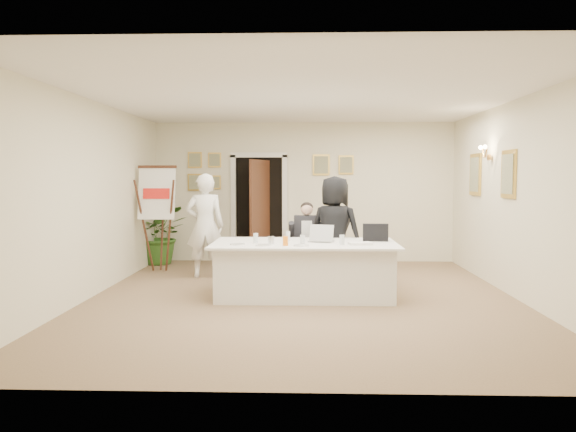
{
  "coord_description": "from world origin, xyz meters",
  "views": [
    {
      "loc": [
        0.05,
        -7.83,
        1.71
      ],
      "look_at": [
        -0.22,
        0.6,
        1.12
      ],
      "focal_mm": 35.0,
      "sensor_mm": 36.0,
      "label": 1
    }
  ],
  "objects_px": {
    "conference_table": "(304,269)",
    "standing_woman": "(335,231)",
    "laptop_bag": "(375,232)",
    "potted_palm": "(161,235)",
    "seated_man": "(307,242)",
    "steel_jug": "(271,240)",
    "paper_stack": "(360,243)",
    "flip_chart": "(159,224)",
    "oj_glass": "(285,241)",
    "laptop": "(321,232)",
    "standing_man": "(205,226)"
  },
  "relations": [
    {
      "from": "standing_man",
      "to": "laptop",
      "type": "distance_m",
      "value": 2.37
    },
    {
      "from": "laptop",
      "to": "laptop_bag",
      "type": "height_order",
      "value": "laptop"
    },
    {
      "from": "paper_stack",
      "to": "steel_jug",
      "type": "relative_size",
      "value": 2.82
    },
    {
      "from": "standing_man",
      "to": "laptop",
      "type": "bearing_deg",
      "value": 136.88
    },
    {
      "from": "paper_stack",
      "to": "oj_glass",
      "type": "distance_m",
      "value": 1.04
    },
    {
      "from": "conference_table",
      "to": "oj_glass",
      "type": "relative_size",
      "value": 20.15
    },
    {
      "from": "seated_man",
      "to": "flip_chart",
      "type": "distance_m",
      "value": 2.82
    },
    {
      "from": "conference_table",
      "to": "standing_woman",
      "type": "height_order",
      "value": "standing_woman"
    },
    {
      "from": "conference_table",
      "to": "standing_woman",
      "type": "relative_size",
      "value": 1.52
    },
    {
      "from": "steel_jug",
      "to": "conference_table",
      "type": "bearing_deg",
      "value": 21.74
    },
    {
      "from": "standing_man",
      "to": "potted_palm",
      "type": "xyz_separation_m",
      "value": [
        -1.13,
        1.42,
        -0.3
      ]
    },
    {
      "from": "seated_man",
      "to": "standing_woman",
      "type": "relative_size",
      "value": 0.77
    },
    {
      "from": "laptop_bag",
      "to": "laptop",
      "type": "bearing_deg",
      "value": -169.62
    },
    {
      "from": "standing_woman",
      "to": "paper_stack",
      "type": "distance_m",
      "value": 1.04
    },
    {
      "from": "conference_table",
      "to": "flip_chart",
      "type": "relative_size",
      "value": 1.4
    },
    {
      "from": "paper_stack",
      "to": "steel_jug",
      "type": "distance_m",
      "value": 1.24
    },
    {
      "from": "conference_table",
      "to": "seated_man",
      "type": "relative_size",
      "value": 1.99
    },
    {
      "from": "conference_table",
      "to": "steel_jug",
      "type": "height_order",
      "value": "steel_jug"
    },
    {
      "from": "potted_palm",
      "to": "standing_man",
      "type": "bearing_deg",
      "value": -51.44
    },
    {
      "from": "laptop_bag",
      "to": "oj_glass",
      "type": "bearing_deg",
      "value": -151.77
    },
    {
      "from": "standing_man",
      "to": "laptop_bag",
      "type": "xyz_separation_m",
      "value": [
        2.73,
        -1.28,
        0.02
      ]
    },
    {
      "from": "seated_man",
      "to": "potted_palm",
      "type": "distance_m",
      "value": 3.4
    },
    {
      "from": "standing_woman",
      "to": "paper_stack",
      "type": "xyz_separation_m",
      "value": [
        0.3,
        -1.0,
        -0.07
      ]
    },
    {
      "from": "standing_man",
      "to": "laptop",
      "type": "relative_size",
      "value": 4.87
    },
    {
      "from": "flip_chart",
      "to": "oj_glass",
      "type": "xyz_separation_m",
      "value": [
        2.36,
        -2.37,
        -0.03
      ]
    },
    {
      "from": "seated_man",
      "to": "paper_stack",
      "type": "distance_m",
      "value": 1.48
    },
    {
      "from": "paper_stack",
      "to": "seated_man",
      "type": "bearing_deg",
      "value": 119.97
    },
    {
      "from": "seated_man",
      "to": "laptop",
      "type": "height_order",
      "value": "seated_man"
    },
    {
      "from": "conference_table",
      "to": "standing_woman",
      "type": "xyz_separation_m",
      "value": [
        0.47,
        0.77,
        0.47
      ]
    },
    {
      "from": "flip_chart",
      "to": "laptop_bag",
      "type": "bearing_deg",
      "value": -26.06
    },
    {
      "from": "potted_palm",
      "to": "paper_stack",
      "type": "xyz_separation_m",
      "value": [
        3.6,
        -3.12,
        0.21
      ]
    },
    {
      "from": "potted_palm",
      "to": "laptop",
      "type": "height_order",
      "value": "potted_palm"
    },
    {
      "from": "seated_man",
      "to": "laptop_bag",
      "type": "relative_size",
      "value": 3.63
    },
    {
      "from": "laptop",
      "to": "seated_man",
      "type": "bearing_deg",
      "value": 118.34
    },
    {
      "from": "potted_palm",
      "to": "laptop",
      "type": "relative_size",
      "value": 3.19
    },
    {
      "from": "standing_man",
      "to": "laptop_bag",
      "type": "relative_size",
      "value": 4.85
    },
    {
      "from": "standing_woman",
      "to": "oj_glass",
      "type": "distance_m",
      "value": 1.37
    },
    {
      "from": "laptop_bag",
      "to": "potted_palm",
      "type": "bearing_deg",
      "value": 148.95
    },
    {
      "from": "steel_jug",
      "to": "paper_stack",
      "type": "bearing_deg",
      "value": -1.71
    },
    {
      "from": "conference_table",
      "to": "laptop",
      "type": "relative_size",
      "value": 7.22
    },
    {
      "from": "standing_woman",
      "to": "paper_stack",
      "type": "height_order",
      "value": "standing_woman"
    },
    {
      "from": "standing_man",
      "to": "steel_jug",
      "type": "xyz_separation_m",
      "value": [
        1.23,
        -1.66,
        -0.05
      ]
    },
    {
      "from": "seated_man",
      "to": "laptop",
      "type": "xyz_separation_m",
      "value": [
        0.21,
        -0.95,
        0.25
      ]
    },
    {
      "from": "flip_chart",
      "to": "laptop",
      "type": "relative_size",
      "value": 5.16
    },
    {
      "from": "flip_chart",
      "to": "paper_stack",
      "type": "xyz_separation_m",
      "value": [
        3.39,
        -2.2,
        -0.07
      ]
    },
    {
      "from": "oj_glass",
      "to": "flip_chart",
      "type": "bearing_deg",
      "value": 134.94
    },
    {
      "from": "paper_stack",
      "to": "standing_man",
      "type": "bearing_deg",
      "value": 145.44
    },
    {
      "from": "laptop_bag",
      "to": "paper_stack",
      "type": "distance_m",
      "value": 0.5
    },
    {
      "from": "flip_chart",
      "to": "steel_jug",
      "type": "relative_size",
      "value": 17.02
    },
    {
      "from": "seated_man",
      "to": "standing_woman",
      "type": "xyz_separation_m",
      "value": [
        0.44,
        -0.28,
        0.2
      ]
    }
  ]
}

